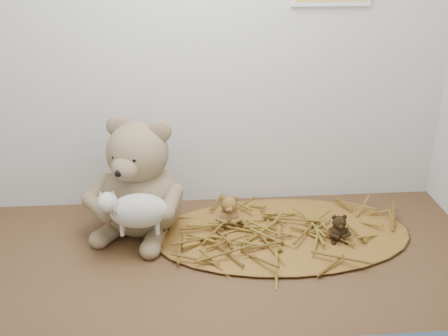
{
  "coord_description": "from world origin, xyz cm",
  "views": [
    {
      "loc": [
        -4.44,
        -98.66,
        66.74
      ],
      "look_at": [
        3.91,
        4.65,
        20.18
      ],
      "focal_mm": 45.0,
      "sensor_mm": 36.0,
      "label": 1
    }
  ],
  "objects_px": {
    "toy_lamb": "(139,211)",
    "mini_teddy_brown": "(339,226)",
    "main_teddy": "(140,177)",
    "mini_teddy_tan": "(229,210)"
  },
  "relations": [
    {
      "from": "main_teddy",
      "to": "mini_teddy_brown",
      "type": "distance_m",
      "value": 0.45
    },
    {
      "from": "main_teddy",
      "to": "mini_teddy_tan",
      "type": "relative_size",
      "value": 3.58
    },
    {
      "from": "main_teddy",
      "to": "mini_teddy_tan",
      "type": "distance_m",
      "value": 0.22
    },
    {
      "from": "mini_teddy_tan",
      "to": "mini_teddy_brown",
      "type": "relative_size",
      "value": 1.24
    },
    {
      "from": "main_teddy",
      "to": "mini_teddy_brown",
      "type": "height_order",
      "value": "main_teddy"
    },
    {
      "from": "toy_lamb",
      "to": "mini_teddy_brown",
      "type": "bearing_deg",
      "value": 1.25
    },
    {
      "from": "main_teddy",
      "to": "toy_lamb",
      "type": "xyz_separation_m",
      "value": [
        0.0,
        -0.1,
        -0.03
      ]
    },
    {
      "from": "main_teddy",
      "to": "toy_lamb",
      "type": "distance_m",
      "value": 0.1
    },
    {
      "from": "main_teddy",
      "to": "toy_lamb",
      "type": "height_order",
      "value": "main_teddy"
    },
    {
      "from": "mini_teddy_tan",
      "to": "mini_teddy_brown",
      "type": "bearing_deg",
      "value": -13.74
    }
  ]
}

